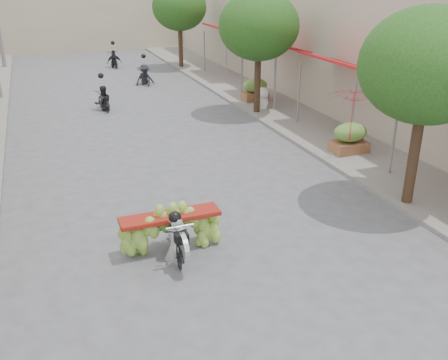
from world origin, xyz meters
TOP-DOWN VIEW (x-y plane):
  - ground at (0.00, 0.00)m, footprint 120.00×120.00m
  - sidewalk_right at (7.00, 15.00)m, footprint 4.00×60.00m
  - shophouse_row_right at (11.99, 14.00)m, footprint 9.77×40.00m
  - far_building at (0.00, 38.00)m, footprint 20.00×6.00m
  - street_tree_near at (5.40, 4.00)m, footprint 3.40×3.40m
  - street_tree_mid at (5.40, 14.00)m, footprint 3.40×3.40m
  - street_tree_far at (5.40, 26.00)m, footprint 3.40×3.40m
  - produce_crate_mid at (6.20, 8.00)m, footprint 1.20×0.88m
  - produce_crate_far at (6.20, 16.00)m, footprint 1.20×0.88m
  - banana_motorbike at (-1.25, 3.77)m, footprint 2.26×1.79m
  - market_umbrella at (5.84, 7.43)m, footprint 2.44×2.44m
  - pedestrian at (5.94, 14.48)m, footprint 1.07×1.03m
  - bg_motorbike_a at (-0.88, 17.13)m, footprint 0.85×1.56m
  - bg_motorbike_b at (2.09, 21.86)m, footprint 1.12×1.63m
  - bg_motorbike_c at (1.37, 27.84)m, footprint 0.98×1.71m

SIDE VIEW (x-z plane):
  - ground at x=0.00m, z-range 0.00..0.00m
  - sidewalk_right at x=7.00m, z-range 0.00..0.12m
  - banana_motorbike at x=-1.25m, z-range -0.32..1.68m
  - produce_crate_mid at x=6.20m, z-range 0.13..1.29m
  - produce_crate_far at x=6.20m, z-range 0.13..1.29m
  - bg_motorbike_a at x=-0.88m, z-range -0.21..1.74m
  - bg_motorbike_c at x=1.37m, z-range -0.19..1.76m
  - bg_motorbike_b at x=2.09m, z-range -0.11..1.84m
  - pedestrian at x=5.94m, z-range 0.12..2.01m
  - market_umbrella at x=5.84m, z-range 1.60..3.36m
  - shophouse_row_right at x=11.99m, z-range 0.00..6.00m
  - far_building at x=0.00m, z-range 0.00..7.00m
  - street_tree_near at x=5.40m, z-range 1.16..6.41m
  - street_tree_mid at x=5.40m, z-range 1.16..6.41m
  - street_tree_far at x=5.40m, z-range 1.16..6.41m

